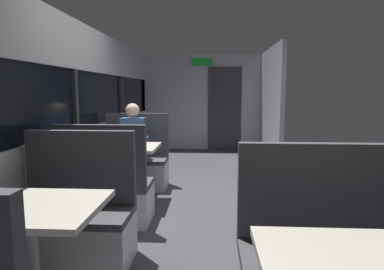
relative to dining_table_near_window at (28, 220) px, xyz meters
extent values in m
cube|color=#423F44|center=(0.89, 2.09, -0.65)|extent=(3.30, 9.20, 0.02)
cube|color=#B2B2B7|center=(-0.56, 2.09, -0.16)|extent=(0.08, 8.40, 0.95)
cube|color=#B2B2B7|center=(-0.56, 2.09, 1.36)|extent=(0.08, 8.40, 0.60)
cube|color=black|center=(-0.57, 2.09, 0.69)|extent=(0.03, 8.40, 0.75)
cube|color=#2D2D30|center=(-0.54, 2.09, 0.69)|extent=(0.06, 0.08, 0.75)
cube|color=#2D2D30|center=(-0.54, 4.19, 0.69)|extent=(0.06, 0.08, 0.75)
cube|color=#2D2D30|center=(-0.54, 6.29, 0.69)|extent=(0.06, 0.08, 0.75)
cube|color=#B2B2B7|center=(0.89, 6.29, 0.51)|extent=(2.90, 0.08, 2.30)
cube|color=#333338|center=(1.44, 6.24, 0.36)|extent=(0.80, 0.04, 2.00)
cube|color=green|center=(0.89, 6.23, 1.48)|extent=(0.50, 0.03, 0.16)
cube|color=#B2B2B7|center=(2.34, 5.09, 0.51)|extent=(0.08, 2.40, 2.30)
cylinder|color=#9E9EA3|center=(0.00, 0.00, -0.29)|extent=(0.10, 0.10, 0.70)
cube|color=beige|center=(0.00, 0.00, 0.08)|extent=(0.90, 0.70, 0.04)
cube|color=silver|center=(0.00, 0.66, -0.44)|extent=(0.95, 0.50, 0.39)
cube|color=#47474C|center=(0.00, 0.66, -0.22)|extent=(0.95, 0.50, 0.06)
cube|color=#47474C|center=(0.00, 0.87, 0.14)|extent=(0.95, 0.08, 0.65)
cylinder|color=#9E9EA3|center=(0.00, 2.23, -0.29)|extent=(0.10, 0.10, 0.70)
cube|color=beige|center=(0.00, 2.23, 0.08)|extent=(0.90, 0.70, 0.04)
cube|color=silver|center=(0.00, 1.57, -0.44)|extent=(0.95, 0.50, 0.39)
cube|color=#47474C|center=(0.00, 1.57, -0.22)|extent=(0.95, 0.50, 0.06)
cube|color=#47474C|center=(0.00, 1.36, 0.14)|extent=(0.95, 0.08, 0.65)
cube|color=silver|center=(0.00, 2.89, -0.44)|extent=(0.95, 0.50, 0.39)
cube|color=#47474C|center=(0.00, 2.89, -0.22)|extent=(0.95, 0.50, 0.06)
cube|color=#47474C|center=(0.00, 3.10, 0.14)|extent=(0.95, 0.08, 0.65)
cube|color=beige|center=(1.79, -0.60, 0.08)|extent=(0.90, 0.70, 0.04)
cube|color=#47474C|center=(1.79, 0.06, -0.22)|extent=(0.95, 0.50, 0.06)
cube|color=#47474C|center=(1.79, 0.27, 0.14)|extent=(0.95, 0.08, 0.65)
cube|color=#26262D|center=(0.00, 2.89, -0.41)|extent=(0.30, 0.36, 0.45)
cube|color=#3F598C|center=(0.00, 2.84, 0.11)|extent=(0.34, 0.22, 0.60)
sphere|color=beige|center=(0.00, 2.82, 0.52)|extent=(0.20, 0.20, 0.20)
cylinder|color=#3F598C|center=(-0.20, 2.66, 0.13)|extent=(0.07, 0.28, 0.07)
cylinder|color=#3F598C|center=(0.20, 2.66, 0.13)|extent=(0.07, 0.28, 0.07)
camera|label=1|loc=(1.14, -1.94, 0.80)|focal=31.42mm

